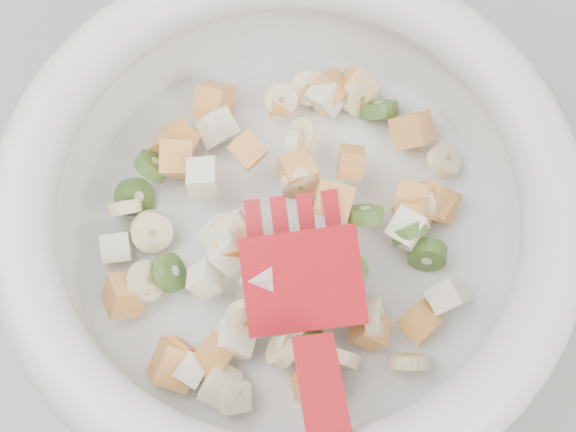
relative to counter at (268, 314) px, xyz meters
The scene contains 2 objects.
counter is the anchor object (origin of this frame).
mixing_bowl 0.51m from the counter, 33.54° to the right, with size 0.41×0.41×0.15m.
Camera 1 is at (0.18, 1.26, 1.42)m, focal length 50.00 mm.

